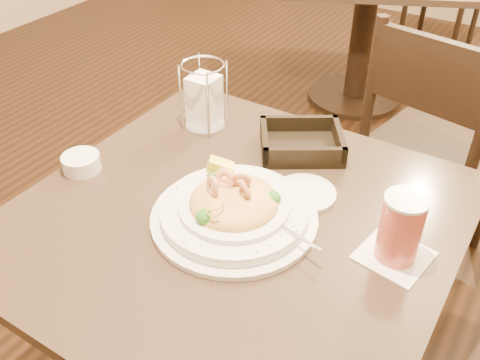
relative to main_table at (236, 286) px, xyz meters
The scene contains 9 objects.
main_table is the anchor object (origin of this frame).
background_table 1.99m from the main_table, 102.78° to the left, with size 1.20×1.20×0.72m.
dining_chair_near 0.89m from the main_table, 75.97° to the left, with size 0.49×0.49×0.93m.
pasta_bowl 0.26m from the main_table, 64.57° to the right, with size 0.39×0.36×0.11m.
drink_glass 0.45m from the main_table, 10.45° to the left, with size 0.15×0.15×0.15m.
bread_basket 0.39m from the main_table, 88.71° to the left, with size 0.26×0.25×0.06m.
napkin_caddy 0.49m from the main_table, 134.89° to the left, with size 0.11×0.11×0.18m.
side_plate 0.29m from the main_table, 55.77° to the left, with size 0.14×0.14×0.01m, color white.
butter_ramekin 0.47m from the main_table, behind, with size 0.09×0.09×0.04m, color white.
Camera 1 is at (0.48, -0.74, 1.48)m, focal length 40.00 mm.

